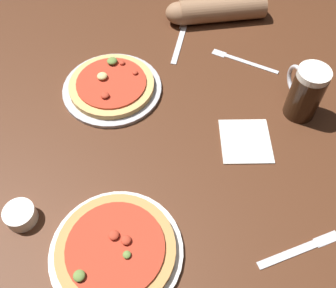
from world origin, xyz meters
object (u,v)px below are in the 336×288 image
at_px(pizza_plate_far, 112,86).
at_px(napkin_folded, 246,141).
at_px(knife_spare, 179,39).
at_px(fork_left, 243,61).
at_px(knife_right, 300,250).
at_px(diner_arm, 213,10).
at_px(pizza_plate_near, 116,250).
at_px(beer_mug_dark, 305,92).
at_px(ramekin_sauce, 20,215).

relative_size(pizza_plate_far, napkin_folded, 2.01).
bearing_deg(knife_spare, fork_left, -22.40).
bearing_deg(knife_right, diner_arm, 105.01).
xyz_separation_m(knife_spare, diner_arm, (0.11, 0.11, 0.04)).
relative_size(pizza_plate_near, pizza_plate_far, 1.02).
xyz_separation_m(beer_mug_dark, diner_arm, (-0.26, 0.40, -0.04)).
relative_size(beer_mug_dark, fork_left, 0.76).
bearing_deg(diner_arm, pizza_plate_near, -102.89).
xyz_separation_m(pizza_plate_near, knife_spare, (0.09, 0.75, -0.01)).
relative_size(napkin_folded, fork_left, 0.69).
bearing_deg(pizza_plate_far, diner_arm, 51.09).
xyz_separation_m(napkin_folded, diner_arm, (-0.10, 0.52, 0.04)).
bearing_deg(diner_arm, fork_left, -62.50).
relative_size(fork_left, knife_right, 1.08).
xyz_separation_m(fork_left, knife_spare, (-0.21, 0.09, 0.00)).
bearing_deg(pizza_plate_near, napkin_folded, 48.48).
distance_m(pizza_plate_far, diner_arm, 0.47).
height_order(pizza_plate_near, knife_spare, pizza_plate_near).
relative_size(pizza_plate_near, napkin_folded, 2.05).
bearing_deg(pizza_plate_far, napkin_folded, -21.71).
bearing_deg(diner_arm, pizza_plate_far, -128.91).
bearing_deg(pizza_plate_near, diner_arm, 77.11).
height_order(pizza_plate_near, ramekin_sauce, pizza_plate_near).
height_order(ramekin_sauce, knife_right, ramekin_sauce).
height_order(fork_left, knife_spare, same).
xyz_separation_m(beer_mug_dark, knife_right, (-0.04, -0.42, -0.08)).
relative_size(napkin_folded, knife_right, 0.75).
relative_size(knife_right, knife_spare, 0.82).
bearing_deg(pizza_plate_far, knife_spare, 53.15).
bearing_deg(ramekin_sauce, beer_mug_dark, 29.95).
bearing_deg(knife_right, knife_spare, 114.88).
distance_m(fork_left, knife_right, 0.63).
xyz_separation_m(pizza_plate_far, knife_right, (0.51, -0.46, -0.01)).
height_order(beer_mug_dark, knife_spare, beer_mug_dark).
bearing_deg(knife_right, pizza_plate_far, 138.31).
bearing_deg(pizza_plate_near, knife_spare, 83.11).
bearing_deg(beer_mug_dark, napkin_folded, -141.29).
bearing_deg(fork_left, ramekin_sauce, -132.28).
distance_m(fork_left, knife_spare, 0.23).
distance_m(beer_mug_dark, knife_spare, 0.47).
xyz_separation_m(pizza_plate_far, fork_left, (0.40, 0.16, -0.01)).
bearing_deg(knife_spare, diner_arm, 47.02).
xyz_separation_m(beer_mug_dark, ramekin_sauce, (-0.70, -0.40, -0.06)).
height_order(pizza_plate_far, diner_arm, diner_arm).
xyz_separation_m(pizza_plate_far, diner_arm, (0.29, 0.36, 0.02)).
height_order(napkin_folded, diner_arm, diner_arm).
distance_m(ramekin_sauce, fork_left, 0.81).
bearing_deg(pizza_plate_far, knife_right, -41.69).
relative_size(ramekin_sauce, knife_spare, 0.31).
height_order(beer_mug_dark, napkin_folded, beer_mug_dark).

